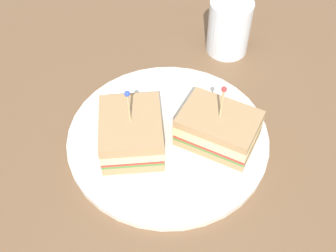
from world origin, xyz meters
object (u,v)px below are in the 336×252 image
(plate, at_px, (168,137))
(sandwich_half_back, at_px, (218,128))
(sandwich_half_front, at_px, (131,133))
(drink_glass, at_px, (229,29))

(plate, xyz_separation_m, sandwich_half_back, (-0.05, 0.04, 0.03))
(plate, xyz_separation_m, sandwich_half_front, (0.05, -0.01, 0.03))
(plate, relative_size, drink_glass, 3.07)
(drink_glass, bearing_deg, sandwich_half_front, 25.13)
(sandwich_half_back, distance_m, drink_glass, 0.21)
(sandwich_half_front, bearing_deg, drink_glass, -154.87)
(sandwich_half_front, distance_m, drink_glass, 0.26)
(sandwich_half_front, bearing_deg, sandwich_half_back, 154.12)
(drink_glass, bearing_deg, sandwich_half_back, 50.95)
(plate, relative_size, sandwich_half_front, 2.33)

